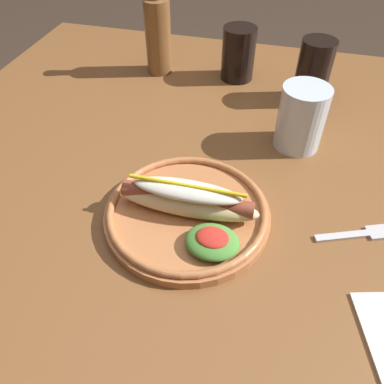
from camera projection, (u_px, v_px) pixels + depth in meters
name	position (u px, v px, depth m)	size (l,w,h in m)	color
ground_plane	(222.00, 330.00, 1.26)	(8.00, 8.00, 0.00)	#3D2D23
dining_table	(239.00, 187.00, 0.80)	(1.30, 1.00, 0.74)	brown
hot_dog_plate	(188.00, 210.00, 0.60)	(0.26, 0.26, 0.08)	#B77042
fork	(359.00, 234.00, 0.59)	(0.12, 0.06, 0.00)	silver
soda_cup	(313.00, 71.00, 0.83)	(0.07, 0.07, 0.14)	black
water_cup	(301.00, 118.00, 0.72)	(0.09, 0.09, 0.12)	silver
extra_cup	(238.00, 54.00, 0.91)	(0.08, 0.08, 0.12)	black
glass_bottle	(158.00, 33.00, 0.91)	(0.06, 0.06, 0.24)	brown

